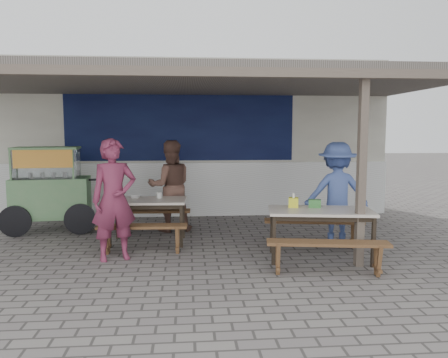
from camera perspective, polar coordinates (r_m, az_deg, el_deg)
name	(u,v)px	position (r m, az deg, el deg)	size (l,w,h in m)	color
ground	(192,252)	(6.99, -4.25, -9.49)	(60.00, 60.00, 0.00)	slate
back_wall	(190,139)	(10.31, -4.52, 5.26)	(9.00, 1.28, 3.50)	beige
warung_roof	(191,83)	(7.68, -4.36, 12.37)	(9.00, 4.21, 2.81)	#625954
table_left	(148,204)	(7.50, -9.95, -3.24)	(1.32, 0.80, 0.75)	beige
bench_left_street	(142,232)	(6.93, -10.61, -6.86)	(1.40, 0.34, 0.45)	brown
bench_left_wall	(153,216)	(8.19, -9.31, -4.81)	(1.40, 0.34, 0.45)	brown
table_right	(320,215)	(6.59, 12.47, -4.57)	(1.60, 0.98, 0.75)	beige
bench_right_street	(328,250)	(5.99, 13.38, -8.96)	(1.63, 0.52, 0.45)	brown
bench_right_wall	(314,227)	(7.34, 11.61, -6.10)	(1.63, 0.52, 0.45)	brown
vendor_cart	(50,186)	(8.86, -21.80, -0.83)	(1.98, 0.92, 1.60)	#678C5D
patron_street_side	(114,200)	(6.60, -14.15, -2.63)	(0.65, 0.43, 1.79)	maroon
patron_wall_side	(170,186)	(8.33, -7.04, -0.91)	(0.84, 0.65, 1.73)	brown
patron_right_table	(337,193)	(7.60, 14.48, -1.79)	(1.11, 0.64, 1.72)	#485EA5
tissue_box	(293,202)	(6.70, 9.06, -3.04)	(0.14, 0.14, 0.14)	yellow
donation_box	(315,204)	(6.73, 11.76, -3.16)	(0.18, 0.12, 0.12)	#347433
condiment_jar	(159,195)	(7.61, -8.47, -2.09)	(0.09, 0.09, 0.10)	beige
condiment_bowl	(135,197)	(7.66, -11.57, -2.30)	(0.20, 0.20, 0.05)	white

